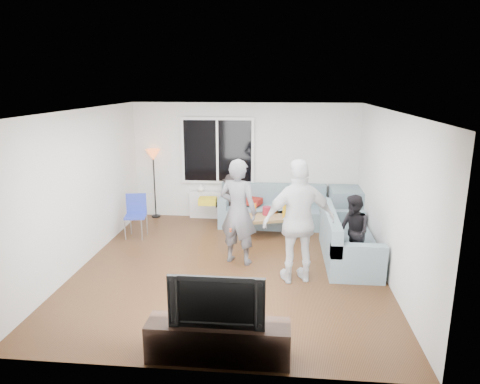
# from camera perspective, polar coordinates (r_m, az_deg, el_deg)

# --- Properties ---
(floor) EXTENTS (5.00, 5.50, 0.04)m
(floor) POSITION_cam_1_polar(r_m,az_deg,el_deg) (7.43, -1.23, -9.91)
(floor) COLOR #56351C
(floor) RESTS_ON ground
(ceiling) EXTENTS (5.00, 5.50, 0.04)m
(ceiling) POSITION_cam_1_polar(r_m,az_deg,el_deg) (6.79, -1.35, 10.87)
(ceiling) COLOR white
(ceiling) RESTS_ON ground
(wall_back) EXTENTS (5.00, 0.04, 2.60)m
(wall_back) POSITION_cam_1_polar(r_m,az_deg,el_deg) (9.69, 0.65, 4.02)
(wall_back) COLOR silver
(wall_back) RESTS_ON ground
(wall_front) EXTENTS (5.00, 0.04, 2.60)m
(wall_front) POSITION_cam_1_polar(r_m,az_deg,el_deg) (4.39, -5.60, -8.87)
(wall_front) COLOR silver
(wall_front) RESTS_ON ground
(wall_left) EXTENTS (0.04, 5.50, 2.60)m
(wall_left) POSITION_cam_1_polar(r_m,az_deg,el_deg) (7.70, -20.24, 0.45)
(wall_left) COLOR silver
(wall_left) RESTS_ON ground
(wall_right) EXTENTS (0.04, 5.50, 2.60)m
(wall_right) POSITION_cam_1_polar(r_m,az_deg,el_deg) (7.16, 19.18, -0.47)
(wall_right) COLOR silver
(wall_right) RESTS_ON ground
(window_frame) EXTENTS (1.62, 0.06, 1.47)m
(window_frame) POSITION_cam_1_polar(r_m,az_deg,el_deg) (9.64, -2.96, 5.45)
(window_frame) COLOR white
(window_frame) RESTS_ON wall_back
(window_glass) EXTENTS (1.50, 0.02, 1.35)m
(window_glass) POSITION_cam_1_polar(r_m,az_deg,el_deg) (9.60, -3.00, 5.42)
(window_glass) COLOR black
(window_glass) RESTS_ON window_frame
(window_mullion) EXTENTS (0.05, 0.03, 1.35)m
(window_mullion) POSITION_cam_1_polar(r_m,az_deg,el_deg) (9.59, -3.01, 5.41)
(window_mullion) COLOR white
(window_mullion) RESTS_ON window_frame
(radiator) EXTENTS (1.30, 0.12, 0.62)m
(radiator) POSITION_cam_1_polar(r_m,az_deg,el_deg) (9.87, -2.90, -1.72)
(radiator) COLOR silver
(radiator) RESTS_ON floor
(potted_plant) EXTENTS (0.22, 0.19, 0.37)m
(potted_plant) POSITION_cam_1_polar(r_m,az_deg,el_deg) (9.67, -1.25, 1.02)
(potted_plant) COLOR #2F5E25
(potted_plant) RESTS_ON radiator
(vase) EXTENTS (0.18, 0.18, 0.18)m
(vase) POSITION_cam_1_polar(r_m,az_deg,el_deg) (9.80, -5.18, 0.55)
(vase) COLOR white
(vase) RESTS_ON radiator
(sofa_back_section) EXTENTS (2.30, 0.85, 0.85)m
(sofa_back_section) POSITION_cam_1_polar(r_m,az_deg,el_deg) (9.37, 4.37, -1.88)
(sofa_back_section) COLOR slate
(sofa_back_section) RESTS_ON floor
(sofa_right_section) EXTENTS (2.00, 0.85, 0.85)m
(sofa_right_section) POSITION_cam_1_polar(r_m,az_deg,el_deg) (7.78, 14.22, -5.69)
(sofa_right_section) COLOR slate
(sofa_right_section) RESTS_ON floor
(sofa_corner) EXTENTS (0.85, 0.85, 0.85)m
(sofa_corner) POSITION_cam_1_polar(r_m,az_deg,el_deg) (9.49, 14.32, -2.09)
(sofa_corner) COLOR slate
(sofa_corner) RESTS_ON floor
(cushion_yellow) EXTENTS (0.40, 0.34, 0.14)m
(cushion_yellow) POSITION_cam_1_polar(r_m,az_deg,el_deg) (9.46, -4.30, -1.19)
(cushion_yellow) COLOR gold
(cushion_yellow) RESTS_ON sofa_back_section
(cushion_red) EXTENTS (0.44, 0.41, 0.13)m
(cushion_red) POSITION_cam_1_polar(r_m,az_deg,el_deg) (9.42, 1.69, -1.21)
(cushion_red) COLOR maroon
(cushion_red) RESTS_ON sofa_back_section
(coffee_table) EXTENTS (1.23, 0.90, 0.40)m
(coffee_table) POSITION_cam_1_polar(r_m,az_deg,el_deg) (8.85, 4.13, -4.38)
(coffee_table) COLOR olive
(coffee_table) RESTS_ON floor
(pitcher) EXTENTS (0.17, 0.17, 0.17)m
(pitcher) POSITION_cam_1_polar(r_m,az_deg,el_deg) (8.82, 3.52, -2.48)
(pitcher) COLOR maroon
(pitcher) RESTS_ON coffee_table
(side_chair) EXTENTS (0.46, 0.46, 0.86)m
(side_chair) POSITION_cam_1_polar(r_m,az_deg,el_deg) (8.85, -13.60, -3.18)
(side_chair) COLOR #2839AD
(side_chair) RESTS_ON floor
(floor_lamp) EXTENTS (0.32, 0.32, 1.56)m
(floor_lamp) POSITION_cam_1_polar(r_m,az_deg,el_deg) (10.02, -11.21, 1.05)
(floor_lamp) COLOR #D65E28
(floor_lamp) RESTS_ON floor
(player_left) EXTENTS (0.76, 0.62, 1.81)m
(player_left) POSITION_cam_1_polar(r_m,az_deg,el_deg) (7.28, -0.24, -2.63)
(player_left) COLOR #55545A
(player_left) RESTS_ON floor
(player_right) EXTENTS (1.22, 0.77, 1.93)m
(player_right) POSITION_cam_1_polar(r_m,az_deg,el_deg) (6.65, 7.79, -3.89)
(player_right) COLOR silver
(player_right) RESTS_ON floor
(spectator_right) EXTENTS (0.64, 0.72, 1.24)m
(spectator_right) POSITION_cam_1_polar(r_m,az_deg,el_deg) (7.41, 14.68, -5.13)
(spectator_right) COLOR black
(spectator_right) RESTS_ON floor
(spectator_back) EXTENTS (0.72, 0.42, 1.11)m
(spectator_back) POSITION_cam_1_polar(r_m,az_deg,el_deg) (9.42, -1.08, -0.92)
(spectator_back) COLOR black
(spectator_back) RESTS_ON floor
(tv_console) EXTENTS (1.60, 0.40, 0.44)m
(tv_console) POSITION_cam_1_polar(r_m,az_deg,el_deg) (5.12, -2.88, -18.95)
(tv_console) COLOR #312118
(tv_console) RESTS_ON floor
(television) EXTENTS (1.05, 0.14, 0.60)m
(television) POSITION_cam_1_polar(r_m,az_deg,el_deg) (4.85, -2.96, -13.79)
(television) COLOR black
(television) RESTS_ON tv_console
(bottle_c) EXTENTS (0.07, 0.07, 0.22)m
(bottle_c) POSITION_cam_1_polar(r_m,az_deg,el_deg) (8.93, 4.78, -2.15)
(bottle_c) COLOR black
(bottle_c) RESTS_ON coffee_table
(bottle_a) EXTENTS (0.07, 0.07, 0.22)m
(bottle_a) POSITION_cam_1_polar(r_m,az_deg,el_deg) (8.86, 1.93, -2.23)
(bottle_a) COLOR orange
(bottle_a) RESTS_ON coffee_table
(bottle_d) EXTENTS (0.07, 0.07, 0.26)m
(bottle_d) POSITION_cam_1_polar(r_m,az_deg,el_deg) (8.66, 5.86, -2.55)
(bottle_d) COLOR gold
(bottle_d) RESTS_ON coffee_table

